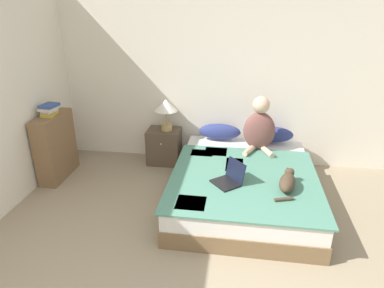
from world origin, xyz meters
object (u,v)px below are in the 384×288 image
(cat_tabby, at_px, (287,182))
(laptop_open, at_px, (229,179))
(bookshelf, at_px, (56,146))
(pillow_far, at_px, (272,134))
(pillow_near, at_px, (220,132))
(person_sitting, at_px, (259,127))
(table_lamp, at_px, (166,108))
(book_stack_top, at_px, (49,110))
(nightstand, at_px, (164,146))
(bed, at_px, (243,185))

(cat_tabby, bearing_deg, laptop_open, 99.40)
(bookshelf, bearing_deg, pillow_far, 13.31)
(pillow_near, distance_m, pillow_far, 0.72)
(person_sitting, xyz_separation_m, table_lamp, (-1.29, 0.22, 0.14))
(table_lamp, height_order, bookshelf, table_lamp)
(person_sitting, xyz_separation_m, book_stack_top, (-2.67, -0.40, 0.24))
(person_sitting, distance_m, table_lamp, 1.31)
(laptop_open, distance_m, nightstand, 1.57)
(pillow_far, xyz_separation_m, bookshelf, (-2.86, -0.68, -0.08))
(pillow_near, height_order, bookshelf, bookshelf)
(person_sitting, height_order, book_stack_top, person_sitting)
(bookshelf, bearing_deg, pillow_near, 17.56)
(pillow_far, distance_m, person_sitting, 0.39)
(laptop_open, distance_m, table_lamp, 1.58)
(table_lamp, xyz_separation_m, bookshelf, (-1.38, -0.62, -0.41))
(pillow_far, relative_size, book_stack_top, 2.37)
(bed, xyz_separation_m, pillow_near, (-0.36, 0.91, 0.32))
(bed, xyz_separation_m, laptop_open, (-0.17, -0.34, 0.26))
(pillow_near, relative_size, pillow_far, 1.00)
(cat_tabby, height_order, nightstand, cat_tabby)
(nightstand, distance_m, book_stack_top, 1.63)
(bed, relative_size, cat_tabby, 4.06)
(nightstand, bearing_deg, pillow_far, 1.90)
(nightstand, bearing_deg, person_sitting, -9.63)
(cat_tabby, height_order, laptop_open, laptop_open)
(laptop_open, xyz_separation_m, table_lamp, (-0.95, 1.19, 0.39))
(cat_tabby, relative_size, laptop_open, 1.29)
(laptop_open, distance_m, book_stack_top, 2.45)
(cat_tabby, xyz_separation_m, book_stack_top, (-2.95, 0.60, 0.47))
(pillow_far, bearing_deg, book_stack_top, -166.69)
(bookshelf, xyz_separation_m, book_stack_top, (-0.00, -0.00, 0.51))
(bed, height_order, cat_tabby, cat_tabby)
(person_sitting, distance_m, cat_tabby, 1.06)
(bookshelf, bearing_deg, laptop_open, -13.75)
(cat_tabby, relative_size, bookshelf, 0.58)
(cat_tabby, bearing_deg, pillow_far, 16.23)
(pillow_near, xyz_separation_m, bookshelf, (-2.14, -0.68, -0.08))
(nightstand, bearing_deg, table_lamp, -2.09)
(pillow_near, bearing_deg, bed, -68.39)
(book_stack_top, bearing_deg, person_sitting, 8.51)
(pillow_near, bearing_deg, bookshelf, -162.44)
(pillow_far, xyz_separation_m, cat_tabby, (0.09, -1.28, -0.03))
(table_lamp, xyz_separation_m, book_stack_top, (-1.38, -0.62, 0.10))
(laptop_open, bearing_deg, pillow_far, 116.42)
(nightstand, xyz_separation_m, table_lamp, (0.05, -0.00, 0.59))
(laptop_open, bearing_deg, pillow_near, 148.23)
(cat_tabby, relative_size, nightstand, 0.99)
(pillow_near, height_order, person_sitting, person_sitting)
(cat_tabby, distance_m, table_lamp, 2.02)
(laptop_open, bearing_deg, book_stack_top, -144.35)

